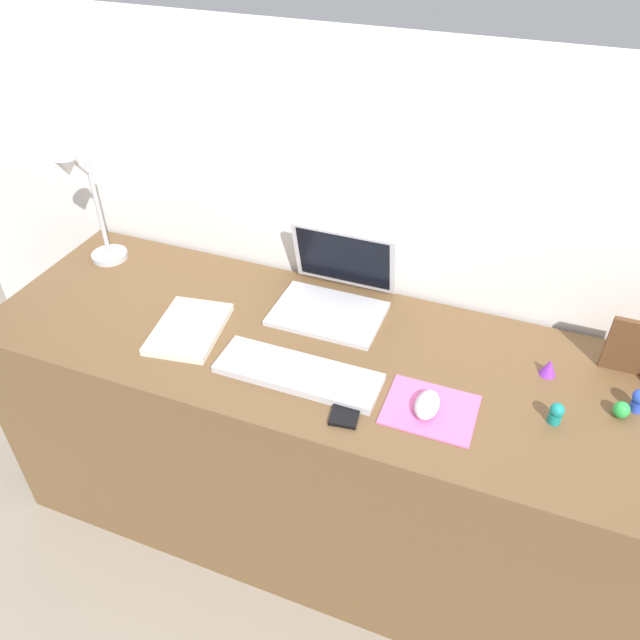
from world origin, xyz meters
The scene contains 15 objects.
ground_plane centered at (0.00, 0.00, 0.00)m, with size 6.00×6.00×0.00m, color gray.
back_wall centered at (0.00, 0.34, 0.72)m, with size 3.07×0.05×1.44m, color silver.
desk centered at (0.00, 0.00, 0.37)m, with size 1.87×0.61×0.74m, color brown.
laptop centered at (-0.05, 0.19, 0.79)m, with size 0.30×0.26×0.21m.
keyboard centered at (-0.03, -0.12, 0.75)m, with size 0.41×0.13×0.02m, color silver.
mousepad centered at (0.30, -0.12, 0.74)m, with size 0.21×0.17×0.00m, color pink.
mouse centered at (0.29, -0.12, 0.76)m, with size 0.06×0.10×0.03m, color silver.
cell_phone centered at (0.12, -0.18, 0.74)m, with size 0.06×0.13×0.01m, color black.
desk_lamp centered at (-0.80, 0.13, 0.91)m, with size 0.11×0.16×0.37m.
notebook_pad centered at (-0.37, -0.07, 0.75)m, with size 0.17×0.24×0.02m, color silver.
picture_frame centered at (0.72, 0.19, 0.81)m, with size 0.12×0.02×0.15m, color brown.
toy_figurine_green centered at (0.71, 0.02, 0.76)m, with size 0.04×0.04×0.04m, color green.
toy_figurine_purple centered at (0.54, 0.11, 0.76)m, with size 0.04×0.04×0.05m, color purple.
toy_figurine_teal centered at (0.57, -0.05, 0.77)m, with size 0.03×0.03×0.05m.
toy_figurine_blue centered at (0.74, 0.06, 0.77)m, with size 0.04×0.04×0.06m.
Camera 1 is at (0.42, -1.14, 1.79)m, focal length 34.75 mm.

